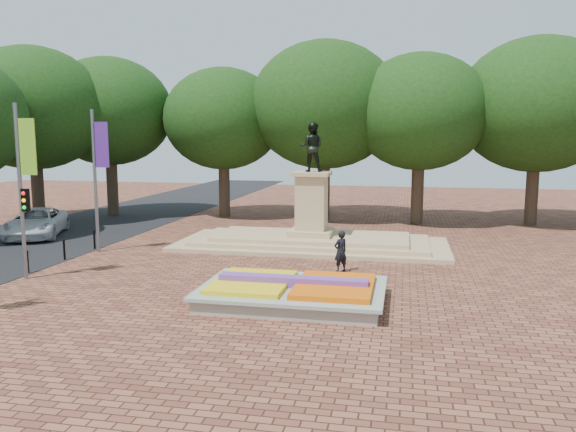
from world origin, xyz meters
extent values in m
plane|color=brown|center=(0.00, 0.00, 0.00)|extent=(90.00, 90.00, 0.00)
cube|color=black|center=(-15.00, 5.00, 0.01)|extent=(9.00, 90.00, 0.02)
cube|color=gray|center=(1.00, -2.00, 0.23)|extent=(6.00, 4.00, 0.45)
cube|color=#A3AE9E|center=(1.00, -2.00, 0.50)|extent=(6.30, 4.30, 0.12)
cube|color=orange|center=(2.45, -2.00, 0.63)|extent=(2.60, 3.40, 0.22)
cube|color=yellow|center=(-0.45, -2.00, 0.62)|extent=(2.60, 3.40, 0.18)
cube|color=#67338C|center=(1.00, -2.00, 0.72)|extent=(5.20, 0.55, 0.38)
cube|color=tan|center=(0.00, 8.00, 0.10)|extent=(14.00, 6.00, 0.20)
cube|color=tan|center=(0.00, 8.00, 0.30)|extent=(12.00, 5.00, 0.20)
cube|color=tan|center=(0.00, 8.00, 0.50)|extent=(10.00, 4.00, 0.20)
cube|color=tan|center=(0.00, 8.00, 0.75)|extent=(2.20, 2.20, 0.30)
cube|color=tan|center=(0.00, 8.00, 2.30)|extent=(1.50, 1.50, 2.80)
cube|color=tan|center=(0.00, 8.00, 3.80)|extent=(1.90, 1.90, 0.20)
imported|color=black|center=(0.00, 8.00, 5.15)|extent=(1.22, 0.95, 2.50)
cylinder|color=#32241B|center=(-16.00, 18.00, 2.00)|extent=(0.80, 0.80, 4.00)
ellipsoid|color=#12340E|center=(-16.00, 18.00, 6.69)|extent=(8.80, 8.80, 7.48)
cylinder|color=#32241B|center=(-8.00, 18.00, 2.00)|extent=(0.80, 0.80, 4.00)
ellipsoid|color=#12340E|center=(-8.00, 18.00, 6.69)|extent=(8.80, 8.80, 7.48)
cylinder|color=#32241B|center=(-1.00, 18.00, 2.00)|extent=(0.80, 0.80, 4.00)
ellipsoid|color=#12340E|center=(-1.00, 18.00, 6.69)|extent=(8.80, 8.80, 7.48)
cylinder|color=#32241B|center=(6.00, 18.00, 2.00)|extent=(0.80, 0.80, 4.00)
ellipsoid|color=#12340E|center=(6.00, 18.00, 6.69)|extent=(8.80, 8.80, 7.48)
cylinder|color=#32241B|center=(13.00, 18.00, 2.00)|extent=(0.80, 0.80, 4.00)
ellipsoid|color=#12340E|center=(13.00, 18.00, 6.69)|extent=(8.80, 8.80, 7.48)
cylinder|color=#32241B|center=(-19.50, 13.00, 1.92)|extent=(0.80, 0.80, 3.84)
ellipsoid|color=#12340E|center=(-19.50, 13.00, 6.41)|extent=(8.40, 8.40, 7.14)
cylinder|color=slate|center=(-10.20, -1.00, 3.50)|extent=(0.16, 0.16, 7.00)
cube|color=#73B223|center=(-9.75, -1.00, 5.30)|extent=(0.70, 0.04, 2.20)
cylinder|color=slate|center=(-10.20, 4.50, 3.50)|extent=(0.16, 0.16, 7.00)
cube|color=#502088|center=(-9.75, 4.50, 5.30)|extent=(0.70, 0.04, 2.20)
cube|color=black|center=(-10.00, -1.00, 3.20)|extent=(0.28, 0.18, 0.90)
cylinder|color=black|center=(-10.70, -0.20, 0.45)|extent=(0.10, 0.10, 0.90)
sphere|color=black|center=(-10.70, -0.20, 0.92)|extent=(0.12, 0.12, 0.12)
cylinder|color=black|center=(-10.70, 2.40, 0.45)|extent=(0.10, 0.10, 0.90)
sphere|color=black|center=(-10.70, 2.40, 0.92)|extent=(0.12, 0.12, 0.12)
cylinder|color=black|center=(-10.70, 5.00, 0.45)|extent=(0.10, 0.10, 0.90)
sphere|color=black|center=(-10.70, 5.00, 0.92)|extent=(0.12, 0.12, 0.12)
imported|color=silver|center=(-15.92, 7.63, 0.81)|extent=(4.70, 6.42, 1.62)
imported|color=black|center=(2.12, 2.72, 0.89)|extent=(0.76, 0.76, 1.78)
camera|label=1|loc=(4.68, -20.49, 5.70)|focal=35.00mm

